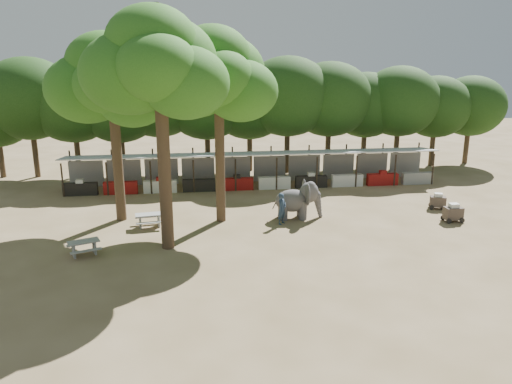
{
  "coord_description": "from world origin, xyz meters",
  "views": [
    {
      "loc": [
        -4.56,
        -22.66,
        9.75
      ],
      "look_at": [
        -1.0,
        5.0,
        2.0
      ],
      "focal_mm": 35.0,
      "sensor_mm": 36.0,
      "label": 1
    }
  ],
  "objects": [
    {
      "name": "elephant",
      "position": [
        1.72,
        5.91,
        1.15
      ],
      "size": [
        2.99,
        2.3,
        2.29
      ],
      "rotation": [
        0.0,
        0.0,
        -0.03
      ],
      "color": "#434041",
      "rests_on": "ground"
    },
    {
      "name": "backdrop_trees",
      "position": [
        0.0,
        19.0,
        5.51
      ],
      "size": [
        46.46,
        5.95,
        8.33
      ],
      "color": "#332316",
      "rests_on": "ground"
    },
    {
      "name": "yard_tree_left",
      "position": [
        -9.13,
        7.19,
        8.2
      ],
      "size": [
        7.1,
        6.9,
        11.02
      ],
      "color": "#332316",
      "rests_on": "ground"
    },
    {
      "name": "vendor_stalls",
      "position": [
        -0.0,
        13.84,
        1.18
      ],
      "size": [
        28.0,
        2.99,
        2.8
      ],
      "color": "#AAAEB2",
      "rests_on": "ground"
    },
    {
      "name": "cart_back",
      "position": [
        11.13,
        6.61,
        0.51
      ],
      "size": [
        1.24,
        1.03,
        1.04
      ],
      "rotation": [
        0.0,
        0.0,
        -0.36
      ],
      "color": "#392E27",
      "rests_on": "ground"
    },
    {
      "name": "picnic_table_far",
      "position": [
        -7.21,
        5.4,
        0.51
      ],
      "size": [
        1.75,
        1.62,
        0.79
      ],
      "rotation": [
        0.0,
        0.0,
        0.14
      ],
      "color": "gray",
      "rests_on": "ground"
    },
    {
      "name": "ground",
      "position": [
        0.0,
        0.0,
        0.0
      ],
      "size": [
        100.0,
        100.0,
        0.0
      ],
      "primitive_type": "plane",
      "color": "brown",
      "rests_on": "ground"
    },
    {
      "name": "handler",
      "position": [
        0.54,
        4.95,
        0.94
      ],
      "size": [
        0.78,
        0.81,
        1.88
      ],
      "primitive_type": "imported",
      "rotation": [
        0.0,
        0.0,
        0.86
      ],
      "color": "#26384C",
      "rests_on": "ground"
    },
    {
      "name": "cart_front",
      "position": [
        10.81,
        4.04,
        0.56
      ],
      "size": [
        1.17,
        0.78,
        1.13
      ],
      "rotation": [
        0.0,
        0.0,
        0.02
      ],
      "color": "#392E27",
      "rests_on": "ground"
    },
    {
      "name": "yard_tree_back",
      "position": [
        -3.13,
        6.19,
        8.54
      ],
      "size": [
        7.1,
        6.9,
        11.36
      ],
      "color": "#332316",
      "rests_on": "ground"
    },
    {
      "name": "yard_tree_center",
      "position": [
        -6.13,
        2.19,
        9.21
      ],
      "size": [
        7.1,
        6.9,
        12.04
      ],
      "color": "#332316",
      "rests_on": "ground"
    },
    {
      "name": "picnic_table_near",
      "position": [
        -10.13,
        1.51,
        0.49
      ],
      "size": [
        1.89,
        1.8,
        0.75
      ],
      "rotation": [
        0.0,
        0.0,
        0.37
      ],
      "color": "gray",
      "rests_on": "ground"
    }
  ]
}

